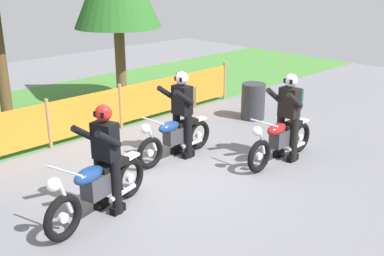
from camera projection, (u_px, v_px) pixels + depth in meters
The scene contains 10 objects.
ground at pixel (164, 173), 8.33m from camera, with size 24.00×24.00×0.02m, color slate.
grass_verge at pixel (35, 113), 11.75m from camera, with size 24.00×5.05×0.01m, color #427A33.
barrier_fence at pixel (87, 114), 9.86m from camera, with size 8.99×0.08×1.05m.
motorcycle_lead at pixel (175, 137), 8.80m from camera, with size 1.94×0.57×0.92m.
motorcycle_trailing at pixel (281, 139), 8.64m from camera, with size 1.98×0.58×0.94m.
motorcycle_third at pixel (98, 187), 6.69m from camera, with size 2.07×0.80×1.00m.
rider_lead at pixel (182, 109), 8.78m from camera, with size 0.69×0.56×1.69m.
rider_trailing at pixel (289, 112), 8.62m from camera, with size 0.68×0.55×1.69m.
rider_third at pixel (105, 155), 6.71m from camera, with size 0.66×0.65×1.69m.
spare_drum at pixel (253, 101), 11.17m from camera, with size 0.58×0.58×0.88m, color #2D2D33.
Camera 1 is at (-4.93, -5.80, 3.52)m, focal length 42.73 mm.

